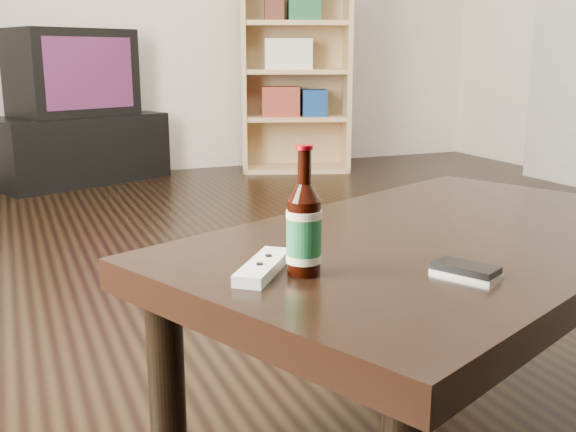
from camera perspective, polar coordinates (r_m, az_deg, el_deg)
name	(u,v)px	position (r m, az deg, el deg)	size (l,w,h in m)	color
floor	(388,298)	(2.44, 8.47, -6.90)	(5.00, 6.00, 0.01)	black
tv_stand	(77,149)	(4.80, -17.42, 5.47)	(1.12, 0.56, 0.45)	black
tv	(72,73)	(4.76, -17.84, 11.48)	(0.87, 0.72, 0.56)	black
bookshelf	(294,67)	(5.01, 0.51, 12.48)	(0.85, 0.59, 1.45)	tan
coffee_table	(441,259)	(1.51, 12.81, -3.58)	(1.43, 1.16, 0.47)	black
beer_bottle	(304,230)	(1.16, 1.37, -1.18)	(0.07, 0.07, 0.23)	black
phone	(466,270)	(1.21, 14.85, -4.46)	(0.10, 0.13, 0.02)	#ADADB0
remote	(263,267)	(1.19, -2.11, -4.31)	(0.16, 0.18, 0.02)	#BDBDBF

